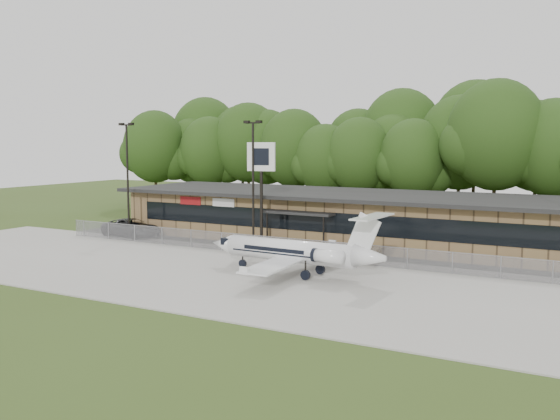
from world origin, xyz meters
The scene contains 11 objects.
ground centered at (0.00, 0.00, 0.00)m, with size 160.00×160.00×0.00m, color #374A1A.
apron centered at (0.00, 8.00, 0.04)m, with size 64.00×18.00×0.08m, color #9E9B93.
parking_lot centered at (0.00, 19.50, 0.03)m, with size 50.00×9.00×0.06m, color #383835.
terminal centered at (0.00, 23.94, 2.18)m, with size 41.00×11.65×4.30m.
fence centered at (0.00, 15.00, 0.78)m, with size 46.00×0.04×1.52m.
treeline centered at (0.00, 42.00, 7.50)m, with size 72.00×12.00×15.00m, color #1E3E13, non-canonical shape.
light_pole_left centered at (-18.00, 16.50, 5.98)m, with size 1.55×0.30×10.23m.
light_pole_mid centered at (-5.00, 16.50, 5.98)m, with size 1.55×0.30×10.23m.
business_jet centered at (2.39, 9.78, 1.55)m, with size 12.85×11.44×4.33m.
suv centered at (-18.40, 17.26, 0.82)m, with size 2.72×5.89×1.64m, color #2F3032.
pole_sign centered at (-4.43, 16.80, 6.54)m, with size 2.23×0.81×8.55m.
Camera 1 is at (20.45, -25.14, 8.65)m, focal length 40.00 mm.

